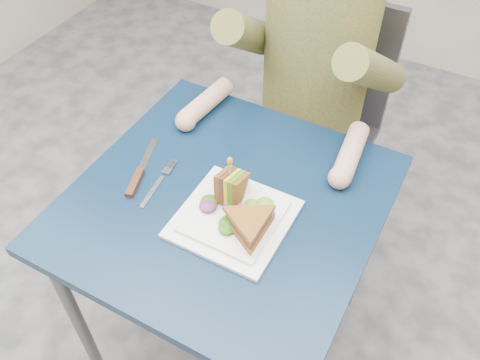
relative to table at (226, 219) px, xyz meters
The scene contains 13 objects.
ground 0.65m from the table, ahead, with size 4.00×4.00×0.00m, color #49494B.
table is the anchor object (origin of this frame).
chair 0.68m from the table, 90.00° to the left, with size 0.42×0.40×0.93m.
diner 0.61m from the table, 90.00° to the left, with size 0.54×0.59×0.74m.
plate 0.11m from the table, 44.01° to the right, with size 0.26×0.26×0.02m.
sandwich_flat 0.18m from the table, 35.11° to the right, with size 0.20×0.20×0.05m.
sandwich_upright 0.13m from the table, 15.82° to the right, with size 0.09×0.14×0.14m.
fork 0.20m from the table, 166.75° to the right, with size 0.03×0.18×0.01m.
knife 0.26m from the table, 168.27° to the right, with size 0.09×0.22×0.02m.
toothpick 0.20m from the table, 15.82° to the right, with size 0.00×0.00×0.06m, color tan.
toothpick_frill 0.23m from the table, 15.82° to the right, with size 0.01×0.01×0.02m, color orange.
lettuce_spill 0.13m from the table, 35.22° to the right, with size 0.15×0.13×0.02m, color #337A14, non-canonical shape.
onion_ring 0.14m from the table, 34.02° to the right, with size 0.04×0.04×0.01m, color #9E4C7A.
Camera 1 is at (0.43, -0.72, 1.69)m, focal length 38.00 mm.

